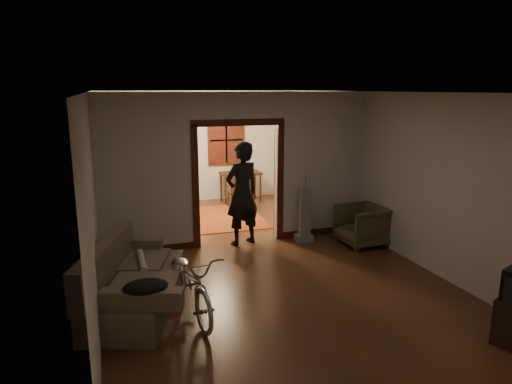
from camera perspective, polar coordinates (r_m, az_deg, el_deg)
name	(u,v)px	position (r m, az deg, el deg)	size (l,w,h in m)	color
floor	(251,255)	(8.07, -0.68, -7.88)	(5.00, 8.50, 0.01)	#3B2013
ceiling	(250,92)	(7.55, -0.74, 12.41)	(5.00, 8.50, 0.01)	white
wall_back	(199,147)	(11.76, -7.11, 5.63)	(5.00, 0.02, 2.80)	beige
wall_left	(94,187)	(7.34, -19.64, 0.64)	(0.02, 8.50, 2.80)	beige
wall_right	(378,169)	(8.77, 15.05, 2.84)	(0.02, 8.50, 2.80)	beige
partition_wall	(238,169)	(8.40, -2.28, 2.84)	(5.00, 0.14, 2.80)	beige
door_casing	(238,185)	(8.45, -2.27, 0.84)	(1.74, 0.20, 2.32)	#3B150D
far_window	(226,140)	(11.86, -3.75, 6.49)	(0.98, 0.06, 1.28)	black
chandelier	(215,112)	(9.97, -5.20, 9.88)	(0.24, 0.24, 0.24)	#FFE0A5
light_switch	(292,175)	(8.70, 4.52, 2.16)	(0.08, 0.01, 0.12)	silver
sofa	(136,274)	(6.29, -14.76, -9.86)	(0.93, 2.06, 0.95)	brown
rolled_paper	(142,261)	(6.55, -14.10, -8.35)	(0.09, 0.09, 0.76)	beige
jacket	(146,287)	(5.38, -13.63, -11.41)	(0.50, 0.38, 0.15)	black
bicycle	(190,282)	(6.01, -8.20, -11.02)	(0.58, 1.67, 0.88)	silver
armchair	(362,225)	(8.70, 13.16, -4.07)	(0.80, 0.83, 0.75)	#454327
vacuum	(304,215)	(8.69, 6.08, -2.91)	(0.31, 0.25, 1.02)	gray
person	(242,194)	(8.38, -1.74, -0.22)	(0.70, 0.46, 1.93)	black
oriental_rug	(223,218)	(10.33, -4.10, -3.20)	(1.66, 2.18, 0.02)	maroon
locker	(145,171)	(11.26, -13.75, 2.58)	(0.92, 0.51, 1.84)	#242D1B
globe	(142,128)	(11.13, -14.03, 7.74)	(0.28, 0.28, 0.28)	#1E5972
desk	(241,187)	(11.68, -1.94, 0.59)	(1.02, 0.57, 0.76)	black
desk_chair	(236,192)	(11.06, -2.51, 0.01)	(0.36, 0.36, 0.81)	black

